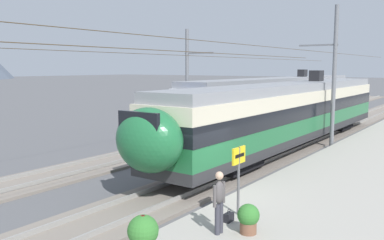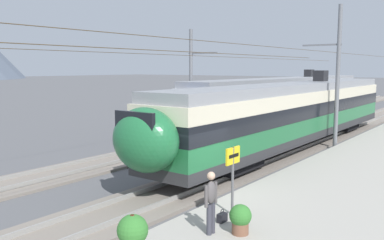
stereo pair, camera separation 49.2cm
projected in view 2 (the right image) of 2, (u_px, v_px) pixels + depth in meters
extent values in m
plane|color=#565659|center=(206.00, 199.00, 14.97)|extent=(400.00, 400.00, 0.00)
cube|color=#A39E93|center=(328.00, 222.00, 12.29)|extent=(120.00, 7.11, 0.34)
cube|color=slate|center=(177.00, 191.00, 15.77)|extent=(120.00, 3.00, 0.12)
cube|color=gray|center=(192.00, 191.00, 15.32)|extent=(120.00, 0.07, 0.16)
cube|color=gray|center=(163.00, 184.00, 16.18)|extent=(120.00, 0.07, 0.16)
cube|color=slate|center=(81.00, 169.00, 19.24)|extent=(120.00, 3.00, 0.12)
cube|color=gray|center=(91.00, 168.00, 18.79)|extent=(120.00, 0.07, 0.16)
cube|color=gray|center=(71.00, 164.00, 19.65)|extent=(120.00, 0.07, 0.16)
cube|color=#2D2D30|center=(296.00, 132.00, 24.47)|extent=(24.62, 2.85, 0.45)
cube|color=#1E6638|center=(297.00, 122.00, 24.39)|extent=(24.62, 2.85, 0.85)
cube|color=black|center=(297.00, 108.00, 24.29)|extent=(24.62, 2.89, 0.75)
cube|color=beige|center=(297.00, 96.00, 24.20)|extent=(24.62, 2.85, 0.65)
cube|color=gray|center=(298.00, 87.00, 24.13)|extent=(24.32, 2.65, 0.45)
cube|color=black|center=(227.00, 163.00, 18.49)|extent=(2.80, 2.28, 0.42)
cube|color=black|center=(338.00, 125.00, 30.56)|extent=(2.80, 2.28, 0.42)
ellipsoid|color=#1E6638|center=(145.00, 140.00, 14.13)|extent=(1.80, 2.62, 2.25)
cube|color=black|center=(135.00, 129.00, 13.68)|extent=(0.16, 1.71, 1.19)
cube|color=black|center=(321.00, 76.00, 26.98)|extent=(0.90, 0.70, 0.70)
cube|color=#2D2D30|center=(289.00, 110.00, 37.45)|extent=(29.54, 2.91, 0.45)
cube|color=#1E429E|center=(289.00, 103.00, 37.37)|extent=(29.54, 2.91, 0.85)
cube|color=black|center=(290.00, 94.00, 37.27)|extent=(29.54, 2.95, 0.75)
cube|color=white|center=(290.00, 86.00, 37.18)|extent=(29.54, 2.91, 0.65)
cube|color=gray|center=(290.00, 80.00, 37.11)|extent=(29.24, 2.71, 0.45)
cube|color=black|center=(237.00, 126.00, 30.26)|extent=(2.80, 2.33, 0.42)
cube|color=black|center=(324.00, 107.00, 44.75)|extent=(2.80, 2.33, 0.42)
ellipsoid|color=#1E429E|center=(185.00, 108.00, 25.16)|extent=(1.80, 2.68, 2.25)
cube|color=black|center=(179.00, 102.00, 24.71)|extent=(0.16, 1.74, 1.19)
cube|color=black|center=(309.00, 73.00, 40.54)|extent=(0.90, 0.70, 0.70)
cylinder|color=slate|center=(338.00, 78.00, 23.60)|extent=(0.24, 0.24, 8.25)
cube|color=slate|center=(322.00, 45.00, 23.95)|extent=(0.10, 2.30, 0.10)
cylinder|color=#473823|center=(305.00, 50.00, 24.58)|extent=(44.07, 0.02, 0.02)
cylinder|color=slate|center=(191.00, 83.00, 28.80)|extent=(0.24, 0.24, 7.35)
cube|color=slate|center=(203.00, 53.00, 27.94)|extent=(0.10, 2.33, 0.10)
cylinder|color=#473823|center=(215.00, 57.00, 27.37)|extent=(44.07, 0.02, 0.02)
cylinder|color=#59595B|center=(233.00, 181.00, 12.31)|extent=(0.08, 0.08, 2.06)
cube|color=yellow|center=(233.00, 156.00, 12.21)|extent=(0.70, 0.06, 0.50)
cube|color=black|center=(234.00, 156.00, 12.19)|extent=(0.52, 0.01, 0.10)
cylinder|color=#383842|center=(209.00, 220.00, 10.90)|extent=(0.14, 0.14, 0.82)
cylinder|color=#383842|center=(213.00, 218.00, 11.03)|extent=(0.14, 0.14, 0.82)
ellipsoid|color=#514C4C|center=(211.00, 193.00, 10.87)|extent=(0.36, 0.22, 0.62)
sphere|color=tan|center=(211.00, 176.00, 10.81)|extent=(0.22, 0.22, 0.22)
cylinder|color=#514C4C|center=(206.00, 196.00, 10.70)|extent=(0.09, 0.09, 0.58)
cylinder|color=#514C4C|center=(216.00, 192.00, 11.05)|extent=(0.09, 0.09, 0.58)
cube|color=black|center=(222.00, 218.00, 11.84)|extent=(0.32, 0.18, 0.25)
torus|color=black|center=(222.00, 212.00, 11.82)|extent=(0.16, 0.02, 0.16)
cylinder|color=brown|center=(240.00, 228.00, 10.99)|extent=(0.44, 0.44, 0.33)
sphere|color=#33752D|center=(240.00, 216.00, 10.94)|extent=(0.60, 0.60, 0.60)
sphere|color=purple|center=(240.00, 211.00, 10.93)|extent=(0.33, 0.33, 0.33)
sphere|color=#33752D|center=(133.00, 230.00, 9.71)|extent=(0.74, 0.74, 0.74)
sphere|color=red|center=(132.00, 223.00, 9.69)|extent=(0.41, 0.41, 0.41)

